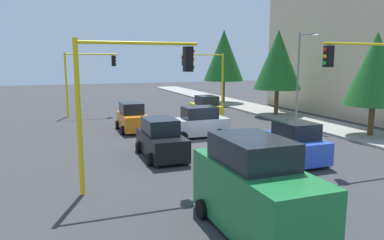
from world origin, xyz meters
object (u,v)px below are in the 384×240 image
object	(u,v)px
delivery_van_green	(255,191)
car_blue	(294,143)
tree_roadside_mid	(278,60)
tree_roadside_far	(224,56)
traffic_signal_far_right	(87,71)
traffic_signal_far_left	(206,70)
car_orange	(132,118)
street_lamp_curbside	(301,68)
traffic_signal_near_right	(128,85)
traffic_signal_near_left	(367,77)
car_black	(161,140)
car_yellow	(206,108)
car_silver	(197,123)
tree_roadside_near	(375,69)

from	to	relation	value
delivery_van_green	car_blue	bearing A→B (deg)	136.54
tree_roadside_mid	tree_roadside_far	xyz separation A→B (m)	(-10.00, -0.50, 0.49)
traffic_signal_far_right	traffic_signal_far_left	bearing A→B (deg)	90.00
tree_roadside_mid	car_orange	bearing A→B (deg)	-79.67
street_lamp_curbside	tree_roadside_mid	distance (m)	4.50
tree_roadside_mid	traffic_signal_near_right	bearing A→B (deg)	-48.27
traffic_signal_near_left	car_black	xyz separation A→B (m)	(-4.11, -9.08, -3.20)
tree_roadside_far	traffic_signal_near_right	bearing A→B (deg)	-32.34
traffic_signal_far_left	car_blue	bearing A→B (deg)	-9.57
traffic_signal_near_left	car_yellow	world-z (taller)	traffic_signal_near_left
car_silver	traffic_signal_near_left	bearing A→B (deg)	34.93
traffic_signal_far_right	car_orange	size ratio (longest dim) A/B	1.48
car_blue	street_lamp_curbside	bearing A→B (deg)	141.86
tree_roadside_far	car_orange	world-z (taller)	tree_roadside_far
tree_roadside_far	car_orange	distance (m)	18.50
street_lamp_curbside	delivery_van_green	xyz separation A→B (m)	(14.46, -12.32, -3.07)
traffic_signal_near_left	tree_roadside_mid	bearing A→B (deg)	162.99
tree_roadside_mid	traffic_signal_near_left	bearing A→B (deg)	-17.01
traffic_signal_far_left	traffic_signal_far_right	xyz separation A→B (m)	(0.00, -11.37, -0.01)
car_blue	car_orange	distance (m)	12.03
tree_roadside_near	car_black	world-z (taller)	tree_roadside_near
traffic_signal_near_left	tree_roadside_mid	size ratio (longest dim) A/B	0.77
tree_roadside_near	traffic_signal_near_left	bearing A→B (deg)	-50.10
street_lamp_curbside	car_silver	distance (m)	9.84
delivery_van_green	car_silver	size ratio (longest dim) A/B	1.20
traffic_signal_far_right	street_lamp_curbside	distance (m)	18.16
tree_roadside_mid	car_black	bearing A→B (deg)	-53.49
car_orange	car_blue	bearing A→B (deg)	29.42
delivery_van_green	tree_roadside_near	bearing A→B (deg)	123.02
traffic_signal_far_right	tree_roadside_mid	size ratio (longest dim) A/B	0.74
car_yellow	car_silver	distance (m)	7.44
car_orange	tree_roadside_near	bearing A→B (deg)	61.50
car_silver	car_orange	world-z (taller)	same
tree_roadside_near	car_yellow	distance (m)	13.21
tree_roadside_far	car_silver	xyz separation A→B (m)	(16.00, -9.37, -4.55)
car_blue	tree_roadside_mid	bearing A→B (deg)	149.87
tree_roadside_mid	car_blue	world-z (taller)	tree_roadside_mid
car_orange	car_black	bearing A→B (deg)	0.36
street_lamp_curbside	delivery_van_green	world-z (taller)	street_lamp_curbside
traffic_signal_far_left	delivery_van_green	distance (m)	26.50
car_yellow	car_orange	bearing A→B (deg)	-65.89
car_black	car_blue	bearing A→B (deg)	62.65
car_blue	tree_roadside_near	bearing A→B (deg)	110.08
traffic_signal_near_left	car_orange	world-z (taller)	traffic_signal_near_left
tree_roadside_near	delivery_van_green	bearing A→B (deg)	-56.98
tree_roadside_far	car_orange	xyz separation A→B (m)	(12.45, -12.91, -4.55)
traffic_signal_near_left	tree_roadside_far	world-z (taller)	tree_roadside_far
tree_roadside_near	traffic_signal_far_right	bearing A→B (deg)	-134.67
street_lamp_curbside	tree_roadside_far	distance (m)	14.43
traffic_signal_near_right	car_orange	xyz separation A→B (m)	(-11.55, 2.28, -3.12)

